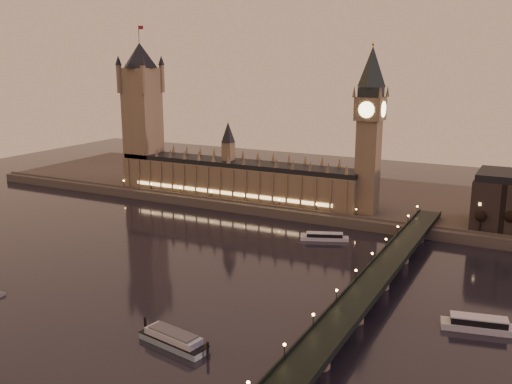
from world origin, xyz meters
TOP-DOWN VIEW (x-y plane):
  - ground at (0.00, 0.00)m, footprint 700.00×700.00m
  - far_embankment at (30.00, 165.00)m, footprint 560.00×130.00m
  - palace_of_westminster at (-40.12, 120.99)m, footprint 180.00×26.62m
  - victoria_tower at (-120.00, 121.00)m, footprint 31.68×31.68m
  - big_ben at (53.99, 120.99)m, footprint 17.68×17.68m
  - westminster_bridge at (91.61, 0.00)m, footprint 13.20×260.00m
  - bare_tree_0 at (124.96, 109.00)m, footprint 6.46×6.46m
  - bare_tree_1 at (138.14, 109.00)m, footprint 6.46×6.46m
  - cruise_boat_a at (44.73, 72.77)m, footprint 27.32×15.47m
  - cruise_boat_c at (136.01, -4.29)m, footprint 28.22×12.85m
  - moored_barge at (40.29, -67.52)m, footprint 32.17×12.75m

SIDE VIEW (x-z plane):
  - ground at x=0.00m, z-range 0.00..0.00m
  - cruise_boat_a at x=44.73m, z-range -0.26..4.07m
  - cruise_boat_c at x=136.01m, z-range -0.32..5.13m
  - moored_barge at x=40.29m, z-range -0.47..5.52m
  - far_embankment at x=30.00m, z-range 0.00..6.00m
  - westminster_bridge at x=91.61m, z-range -2.13..13.17m
  - bare_tree_0 at x=124.96m, z-range 9.25..22.39m
  - bare_tree_1 at x=138.14m, z-range 9.25..22.39m
  - palace_of_westminster at x=-40.12m, z-range -4.29..47.71m
  - big_ben at x=53.99m, z-range 11.95..115.95m
  - victoria_tower at x=-120.00m, z-range 6.79..124.79m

